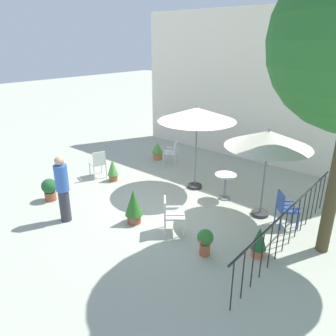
{
  "coord_description": "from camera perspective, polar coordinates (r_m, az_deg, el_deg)",
  "views": [
    {
      "loc": [
        5.36,
        -6.29,
        4.25
      ],
      "look_at": [
        0.0,
        0.01,
        1.01
      ],
      "focal_mm": 35.15,
      "sensor_mm": 36.0,
      "label": 1
    }
  ],
  "objects": [
    {
      "name": "ground_plane",
      "position": [
        9.3,
        -0.03,
        -5.8
      ],
      "size": [
        60.0,
        60.0,
        0.0
      ],
      "primitive_type": "plane",
      "color": "#ACB19D"
    },
    {
      "name": "patio_umbrella_1",
      "position": [
        9.46,
        5.06,
        9.16
      ],
      "size": [
        2.25,
        2.25,
        2.52
      ],
      "color": "#2D2D2D",
      "rests_on": "ground"
    },
    {
      "name": "cafe_table_0",
      "position": [
        9.39,
        9.9,
        -2.42
      ],
      "size": [
        0.61,
        0.61,
        0.74
      ],
      "color": "silver",
      "rests_on": "ground"
    },
    {
      "name": "villa_facade",
      "position": [
        12.35,
        14.72,
        13.29
      ],
      "size": [
        9.63,
        0.3,
        5.3
      ],
      "primitive_type": "cube",
      "color": "white",
      "rests_on": "ground"
    },
    {
      "name": "patio_chair_2",
      "position": [
        8.39,
        19.62,
        -6.37
      ],
      "size": [
        0.62,
        0.62,
        0.89
      ],
      "color": "#2B4A97",
      "rests_on": "ground"
    },
    {
      "name": "potted_plant_3",
      "position": [
        10.62,
        -9.56,
        -0.24
      ],
      "size": [
        0.35,
        0.35,
        0.72
      ],
      "color": "brown",
      "rests_on": "ground"
    },
    {
      "name": "patio_chair_0",
      "position": [
        7.7,
        0.5,
        -7.81
      ],
      "size": [
        0.65,
        0.65,
        0.85
      ],
      "color": "white",
      "rests_on": "ground"
    },
    {
      "name": "standing_person",
      "position": [
        8.39,
        -17.81,
        -3.38
      ],
      "size": [
        0.37,
        0.37,
        1.7
      ],
      "color": "#33333D",
      "rests_on": "ground"
    },
    {
      "name": "terrace_railing",
      "position": [
        7.5,
        20.28,
        -8.49
      ],
      "size": [
        0.03,
        5.07,
        1.01
      ],
      "color": "black",
      "rests_on": "ground"
    },
    {
      "name": "potted_plant_4",
      "position": [
        7.22,
        15.49,
        -12.12
      ],
      "size": [
        0.33,
        0.33,
        0.68
      ],
      "color": "#C7673F",
      "rests_on": "ground"
    },
    {
      "name": "potted_plant_2",
      "position": [
        9.8,
        -19.87,
        -3.37
      ],
      "size": [
        0.42,
        0.42,
        0.64
      ],
      "color": "#974D35",
      "rests_on": "ground"
    },
    {
      "name": "potted_plant_5",
      "position": [
        12.42,
        -1.86,
        3.13
      ],
      "size": [
        0.43,
        0.43,
        0.65
      ],
      "color": "#C86E42",
      "rests_on": "ground"
    },
    {
      "name": "patio_chair_3",
      "position": [
        10.91,
        -12.04,
        1.04
      ],
      "size": [
        0.61,
        0.58,
        0.92
      ],
      "color": "silver",
      "rests_on": "ground"
    },
    {
      "name": "patio_chair_1",
      "position": [
        11.9,
        0.83,
        3.01
      ],
      "size": [
        0.61,
        0.61,
        0.85
      ],
      "color": "silver",
      "rests_on": "ground"
    },
    {
      "name": "potted_plant_0",
      "position": [
        7.04,
        6.47,
        -12.35
      ],
      "size": [
        0.34,
        0.36,
        0.6
      ],
      "color": "#A35534",
      "rests_on": "ground"
    },
    {
      "name": "potted_plant_1",
      "position": [
        8.11,
        -5.98,
        -6.43
      ],
      "size": [
        0.44,
        0.44,
        0.89
      ],
      "color": "brown",
      "rests_on": "ground"
    },
    {
      "name": "patio_umbrella_0",
      "position": [
        8.18,
        17.02,
        4.72
      ],
      "size": [
        2.08,
        2.08,
        2.31
      ],
      "color": "#2D2D2D",
      "rests_on": "ground"
    }
  ]
}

